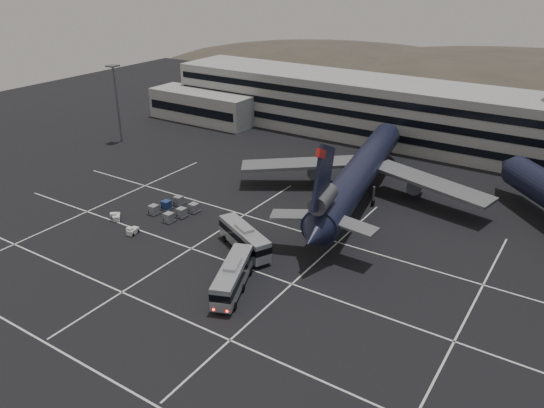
{
  "coord_description": "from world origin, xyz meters",
  "views": [
    {
      "loc": [
        42.93,
        -48.68,
        40.31
      ],
      "look_at": [
        1.42,
        15.32,
        5.0
      ],
      "focal_mm": 35.0,
      "sensor_mm": 36.0,
      "label": 1
    }
  ],
  "objects_px": {
    "bus_near": "(233,276)",
    "tug_a": "(132,231)",
    "uld_cluster": "(174,209)",
    "bus_far": "(244,237)",
    "trijet_main": "(359,173)"
  },
  "relations": [
    {
      "from": "bus_far",
      "to": "tug_a",
      "type": "distance_m",
      "value": 19.17
    },
    {
      "from": "bus_near",
      "to": "tug_a",
      "type": "relative_size",
      "value": 5.54
    },
    {
      "from": "trijet_main",
      "to": "bus_far",
      "type": "xyz_separation_m",
      "value": [
        -6.45,
        -26.61,
        -2.97
      ]
    },
    {
      "from": "bus_near",
      "to": "trijet_main",
      "type": "bearing_deg",
      "value": 66.14
    },
    {
      "from": "bus_far",
      "to": "trijet_main",
      "type": "bearing_deg",
      "value": 12.59
    },
    {
      "from": "tug_a",
      "to": "uld_cluster",
      "type": "height_order",
      "value": "uld_cluster"
    },
    {
      "from": "trijet_main",
      "to": "uld_cluster",
      "type": "distance_m",
      "value": 33.63
    },
    {
      "from": "bus_near",
      "to": "uld_cluster",
      "type": "relative_size",
      "value": 1.46
    },
    {
      "from": "trijet_main",
      "to": "uld_cluster",
      "type": "relative_size",
      "value": 6.92
    },
    {
      "from": "bus_far",
      "to": "tug_a",
      "type": "relative_size",
      "value": 5.39
    },
    {
      "from": "tug_a",
      "to": "uld_cluster",
      "type": "xyz_separation_m",
      "value": [
        0.25,
        9.48,
        0.23
      ]
    },
    {
      "from": "trijet_main",
      "to": "tug_a",
      "type": "distance_m",
      "value": 40.79
    },
    {
      "from": "trijet_main",
      "to": "bus_far",
      "type": "relative_size",
      "value": 4.86
    },
    {
      "from": "trijet_main",
      "to": "bus_near",
      "type": "relative_size",
      "value": 4.73
    },
    {
      "from": "bus_near",
      "to": "bus_far",
      "type": "bearing_deg",
      "value": 95.99
    }
  ]
}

